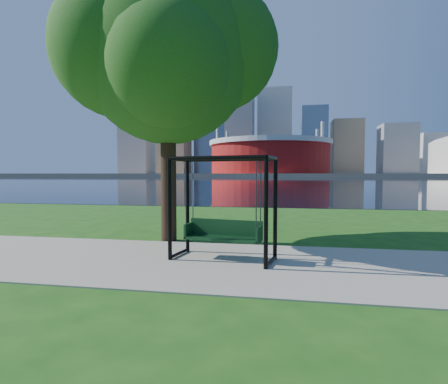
# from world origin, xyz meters

# --- Properties ---
(ground) EXTENTS (900.00, 900.00, 0.00)m
(ground) POSITION_xyz_m (0.00, 0.00, 0.00)
(ground) COLOR #1E5114
(ground) RESTS_ON ground
(path) EXTENTS (120.00, 4.00, 0.03)m
(path) POSITION_xyz_m (0.00, -0.50, 0.01)
(path) COLOR #9E937F
(path) RESTS_ON ground
(river) EXTENTS (900.00, 180.00, 0.02)m
(river) POSITION_xyz_m (0.00, 102.00, 0.01)
(river) COLOR black
(river) RESTS_ON ground
(far_bank) EXTENTS (900.00, 228.00, 2.00)m
(far_bank) POSITION_xyz_m (0.00, 306.00, 1.00)
(far_bank) COLOR #937F60
(far_bank) RESTS_ON ground
(stadium) EXTENTS (83.00, 83.00, 32.00)m
(stadium) POSITION_xyz_m (-10.00, 235.00, 14.23)
(stadium) COLOR maroon
(stadium) RESTS_ON far_bank
(skyline) EXTENTS (392.00, 66.00, 96.50)m
(skyline) POSITION_xyz_m (-4.27, 319.39, 35.89)
(skyline) COLOR gray
(skyline) RESTS_ON far_bank
(swing) EXTENTS (2.39, 1.36, 2.31)m
(swing) POSITION_xyz_m (-0.26, -0.20, 1.12)
(swing) COLOR black
(swing) RESTS_ON ground
(park_tree) EXTENTS (6.15, 5.56, 7.64)m
(park_tree) POSITION_xyz_m (-2.25, 1.82, 5.31)
(park_tree) COLOR black
(park_tree) RESTS_ON ground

